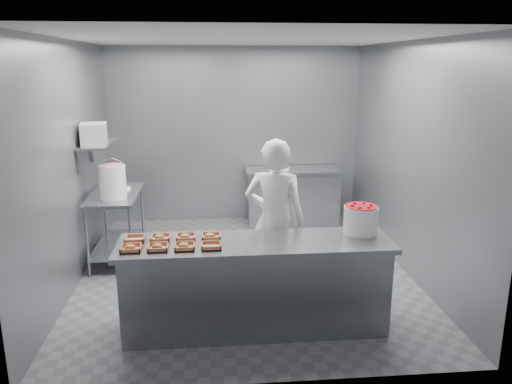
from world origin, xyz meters
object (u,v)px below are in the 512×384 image
tray_0 (131,248)px  tray_1 (158,247)px  tray_2 (184,246)px  tray_6 (186,237)px  prep_table (116,216)px  glaze_bucket (113,181)px  tray_7 (211,236)px  worker (275,222)px  strawberry_tub (361,218)px  back_counter (292,196)px  appliance (94,134)px  tray_5 (160,238)px  tray_3 (211,245)px  service_counter (255,285)px  tray_4 (135,239)px

tray_0 → tray_1: (0.24, 0.00, 0.00)m
tray_2 → tray_6: (0.00, 0.25, 0.00)m
prep_table → glaze_bucket: size_ratio=2.38×
tray_2 → tray_7: size_ratio=1.00×
worker → strawberry_tub: worker is taller
back_counter → tray_1: size_ratio=8.01×
strawberry_tub → appliance: appliance is taller
back_counter → strawberry_tub: size_ratio=4.45×
tray_2 → glaze_bucket: 2.10m
back_counter → tray_1: (-1.80, -3.37, 0.47)m
worker → strawberry_tub: bearing=168.5°
tray_2 → worker: bearing=38.1°
back_counter → glaze_bucket: bearing=-148.9°
tray_5 → appliance: appliance is taller
tray_7 → worker: worker is taller
tray_0 → tray_6: (0.48, 0.25, 0.00)m
strawberry_tub → glaze_bucket: glaze_bucket is taller
tray_2 → strawberry_tub: (1.72, 0.27, 0.13)m
worker → glaze_bucket: (-1.89, 1.13, 0.22)m
tray_0 → appliance: (-0.68, 1.94, 0.77)m
tray_0 → tray_7: size_ratio=1.00×
prep_table → strawberry_tub: bearing=-33.6°
tray_2 → tray_3: (0.24, 0.00, -0.00)m
service_counter → strawberry_tub: bearing=8.1°
prep_table → strawberry_tub: size_ratio=3.56×
tray_3 → tray_7: (-0.00, 0.25, 0.00)m
tray_0 → tray_6: same height
service_counter → tray_6: (-0.66, 0.12, 0.47)m
service_counter → tray_7: 0.64m
strawberry_tub → appliance: 3.39m
strawberry_tub → prep_table: bearing=146.4°
strawberry_tub → tray_3: bearing=-169.5°
tray_0 → tray_5: 0.35m
back_counter → tray_3: size_ratio=8.01×
back_counter → appliance: bearing=-152.1°
tray_4 → tray_6: size_ratio=1.00×
appliance → worker: bearing=-39.6°
tray_2 → glaze_bucket: size_ratio=0.37×
tray_5 → strawberry_tub: strawberry_tub is taller
prep_table → tray_5: 2.00m
tray_3 → appliance: 2.51m
tray_7 → tray_1: bearing=-152.5°
appliance → tray_3: bearing=-63.5°
back_counter → strawberry_tub: (0.16, -3.10, 0.60)m
tray_2 → appliance: size_ratio=0.54×
back_counter → glaze_bucket: size_ratio=2.98×
back_counter → worker: 2.76m
tray_3 → back_counter: bearing=68.7°
appliance → tray_2: bearing=-68.5°
tray_1 → tray_2: 0.24m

